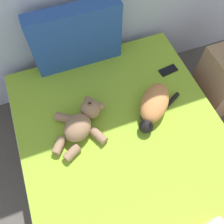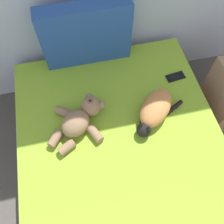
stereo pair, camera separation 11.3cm
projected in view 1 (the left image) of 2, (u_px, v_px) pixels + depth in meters
name	position (u px, v px, depth m)	size (l,w,h in m)	color
bed	(128.00, 162.00, 1.82)	(1.47, 1.94, 0.49)	#9E7A56
patterned_cushion	(76.00, 38.00, 1.78)	(0.68, 0.13, 0.50)	#264C99
cat	(154.00, 105.00, 1.70)	(0.41, 0.38, 0.15)	#D18447
teddy_bear	(82.00, 122.00, 1.64)	(0.44, 0.41, 0.16)	#937051
cell_phone	(168.00, 70.00, 1.94)	(0.16, 0.09, 0.01)	black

